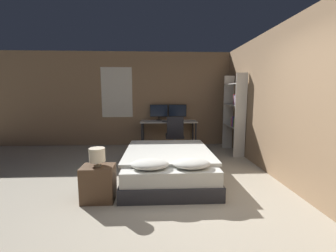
{
  "coord_description": "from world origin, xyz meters",
  "views": [
    {
      "loc": [
        -0.41,
        -2.73,
        1.51
      ],
      "look_at": [
        -0.15,
        2.56,
        0.75
      ],
      "focal_mm": 24.0,
      "sensor_mm": 36.0,
      "label": 1
    }
  ],
  "objects": [
    {
      "name": "ground_plane",
      "position": [
        0.0,
        0.0,
        0.0
      ],
      "size": [
        20.0,
        20.0,
        0.0
      ],
      "primitive_type": "plane",
      "color": "#B2A893"
    },
    {
      "name": "wall_side_right",
      "position": [
        1.73,
        1.5,
        1.35
      ],
      "size": [
        0.06,
        12.0,
        2.7
      ],
      "color": "#8E7051",
      "rests_on": "ground_plane"
    },
    {
      "name": "computer_mouse",
      "position": [
        0.19,
        3.35,
        0.77
      ],
      "size": [
        0.07,
        0.05,
        0.04
      ],
      "color": "black",
      "rests_on": "desk"
    },
    {
      "name": "bedside_lamp",
      "position": [
        -1.24,
        0.35,
        0.67
      ],
      "size": [
        0.22,
        0.22,
        0.26
      ],
      "color": "gray",
      "rests_on": "nightstand"
    },
    {
      "name": "bed",
      "position": [
        -0.21,
        1.17,
        0.25
      ],
      "size": [
        1.53,
        2.05,
        0.57
      ],
      "color": "#2D2D33",
      "rests_on": "ground_plane"
    },
    {
      "name": "office_chair",
      "position": [
        0.03,
        2.8,
        0.39
      ],
      "size": [
        0.52,
        0.52,
        0.96
      ],
      "color": "black",
      "rests_on": "ground_plane"
    },
    {
      "name": "keyboard",
      "position": [
        -0.08,
        3.35,
        0.76
      ],
      "size": [
        0.38,
        0.13,
        0.02
      ],
      "color": "black",
      "rests_on": "desk"
    },
    {
      "name": "desk",
      "position": [
        -0.08,
        3.55,
        0.66
      ],
      "size": [
        1.57,
        0.6,
        0.75
      ],
      "color": "beige",
      "rests_on": "ground_plane"
    },
    {
      "name": "bookshelf",
      "position": [
        1.55,
        2.77,
        1.08
      ],
      "size": [
        0.27,
        0.94,
        1.99
      ],
      "color": "beige",
      "rests_on": "ground_plane"
    },
    {
      "name": "nightstand",
      "position": [
        -1.24,
        0.35,
        0.25
      ],
      "size": [
        0.45,
        0.34,
        0.51
      ],
      "color": "brown",
      "rests_on": "ground_plane"
    },
    {
      "name": "monitor_left",
      "position": [
        -0.35,
        3.74,
        1.01
      ],
      "size": [
        0.52,
        0.16,
        0.45
      ],
      "color": "black",
      "rests_on": "desk"
    },
    {
      "name": "wall_back",
      "position": [
        -0.02,
        3.91,
        1.35
      ],
      "size": [
        12.0,
        0.08,
        2.7
      ],
      "color": "#8E7051",
      "rests_on": "ground_plane"
    },
    {
      "name": "monitor_right",
      "position": [
        0.19,
        3.74,
        1.01
      ],
      "size": [
        0.52,
        0.16,
        0.45
      ],
      "color": "black",
      "rests_on": "desk"
    }
  ]
}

